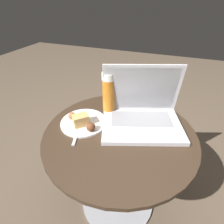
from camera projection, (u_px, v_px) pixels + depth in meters
name	position (u px, v px, depth m)	size (l,w,h in m)	color
ground_plane	(117.00, 199.00, 1.03)	(6.00, 6.00, 0.00)	brown
table	(119.00, 158.00, 0.82)	(0.63, 0.63, 0.52)	#9E9EA3
laptop	(141.00, 113.00, 0.76)	(0.39, 0.33, 0.25)	silver
beer_glass	(109.00, 94.00, 0.79)	(0.06, 0.06, 0.20)	#C6701E
snack_plate	(83.00, 122.00, 0.76)	(0.20, 0.20, 0.06)	white
fork	(78.00, 130.00, 0.74)	(0.07, 0.16, 0.00)	#B2B2B7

